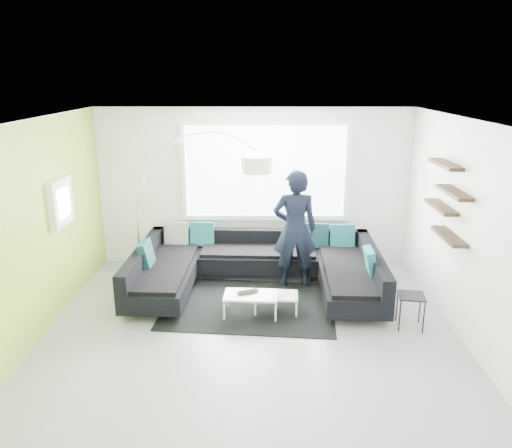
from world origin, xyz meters
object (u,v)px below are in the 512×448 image
Objects in this scene: side_table at (410,311)px; laptop at (249,293)px; sectional_sofa at (257,270)px; arc_lamp at (136,207)px; person at (295,229)px; coffee_table at (264,303)px.

laptop is (-2.21, 0.34, 0.10)m from side_table.
side_table is at bearing -26.85° from sectional_sofa.
side_table is (4.10, -1.77, -0.99)m from arc_lamp.
sectional_sofa is at bearing 20.10° from person.
sectional_sofa reaches higher than coffee_table.
arc_lamp is 4.58m from side_table.
person is (2.61, -0.38, -0.27)m from arc_lamp.
person reaches higher than side_table.
sectional_sofa is 0.82m from laptop.
sectional_sofa is 2.02× the size of person.
arc_lamp reaches higher than laptop.
laptop is at bearing 54.24° from person.
laptop is (-0.10, -0.82, -0.03)m from sectional_sofa.
coffee_table is (0.11, -0.77, -0.20)m from sectional_sofa.
side_table is at bearing -22.21° from arc_lamp.
laptop is (1.90, -1.44, -0.89)m from arc_lamp.
sectional_sofa reaches higher than laptop.
side_table is 2.17m from person.
side_table is at bearing -7.92° from coffee_table.
coffee_table is 2.03m from side_table.
laptop reaches higher than coffee_table.
side_table is (2.10, -1.15, -0.13)m from sectional_sofa.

